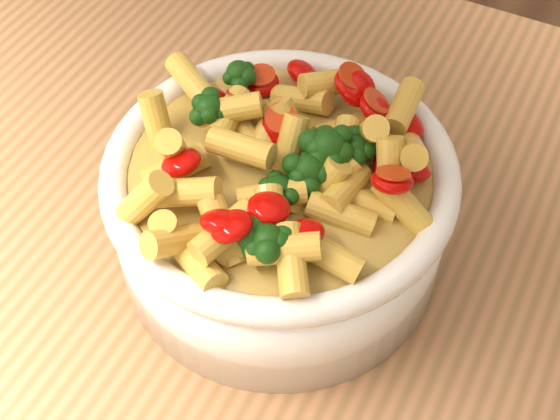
% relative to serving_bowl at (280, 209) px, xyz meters
% --- Properties ---
extents(serving_bowl, '(0.22, 0.22, 0.10)m').
position_rel_serving_bowl_xyz_m(serving_bowl, '(0.00, 0.00, 0.00)').
color(serving_bowl, white).
rests_on(serving_bowl, table).
extents(pasta_salad, '(0.17, 0.17, 0.04)m').
position_rel_serving_bowl_xyz_m(pasta_salad, '(0.00, -0.00, 0.06)').
color(pasta_salad, gold).
rests_on(pasta_salad, serving_bowl).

